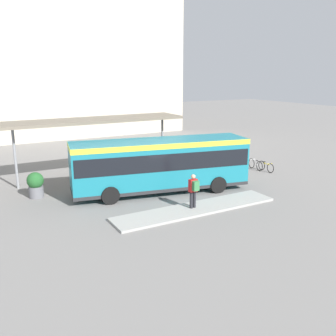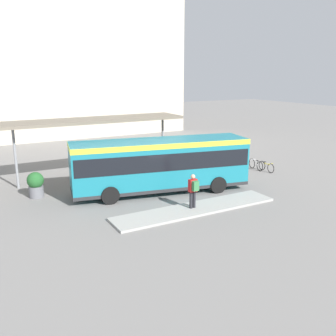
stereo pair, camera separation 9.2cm
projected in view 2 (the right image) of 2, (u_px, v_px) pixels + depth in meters
name	position (u px, v px, depth m)	size (l,w,h in m)	color
ground_plane	(160.00, 192.00, 22.21)	(120.00, 120.00, 0.00)	slate
curb_island	(196.00, 209.00, 19.28)	(9.04, 1.80, 0.12)	#9E9E99
city_bus	(160.00, 162.00, 21.76)	(10.54, 4.47, 3.12)	#197284
pedestrian_waiting	(193.00, 189.00, 18.97)	(0.45, 0.47, 1.79)	#232328
bicycle_yellow	(266.00, 167.00, 26.75)	(0.48, 1.60, 0.69)	black
bicycle_white	(256.00, 165.00, 27.27)	(0.48, 1.68, 0.72)	black
station_shelter	(95.00, 121.00, 24.37)	(11.83, 2.79, 3.97)	#706656
potted_planter_near_shelter	(36.00, 184.00, 21.10)	(0.93, 0.93, 1.46)	slate
potted_planter_far_side	(181.00, 166.00, 25.87)	(0.70, 0.70, 1.13)	slate
station_building	(68.00, 45.00, 43.02)	(23.86, 12.10, 19.87)	#BCB29E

